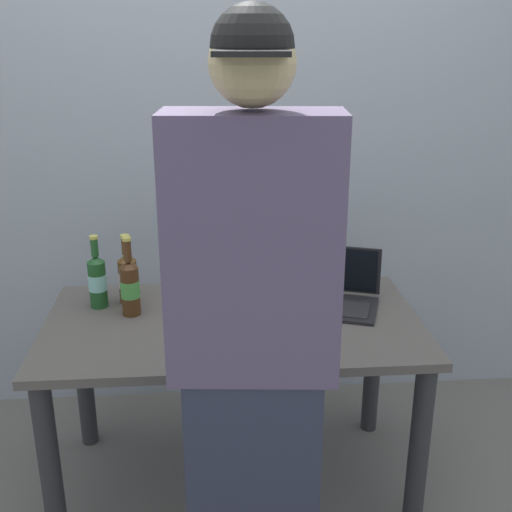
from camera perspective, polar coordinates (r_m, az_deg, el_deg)
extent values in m
plane|color=slate|center=(2.75, -1.89, -19.55)|extent=(8.00, 8.00, 0.00)
cube|color=#56514C|center=(2.36, -2.08, -6.15)|extent=(1.38, 0.76, 0.03)
cylinder|color=#2D2D30|center=(2.34, -18.00, -17.85)|extent=(0.07, 0.07, 0.69)
cylinder|color=#2D2D30|center=(2.39, 14.41, -16.64)|extent=(0.07, 0.07, 0.69)
cylinder|color=#2D2D30|center=(2.86, -15.24, -10.11)|extent=(0.07, 0.07, 0.69)
cylinder|color=#2D2D30|center=(2.90, 10.45, -9.29)|extent=(0.07, 0.07, 0.69)
cube|color=black|center=(2.46, 6.85, -4.56)|extent=(0.40, 0.34, 0.01)
cube|color=#232326|center=(2.44, 6.79, -4.58)|extent=(0.32, 0.23, 0.00)
cube|color=black|center=(2.55, 7.37, -1.12)|extent=(0.33, 0.15, 0.20)
cube|color=black|center=(2.54, 7.36, -1.15)|extent=(0.30, 0.13, 0.19)
cylinder|color=#472B14|center=(2.41, -11.22, -3.11)|extent=(0.07, 0.07, 0.19)
cone|color=#472B14|center=(2.37, -11.39, -0.75)|extent=(0.07, 0.07, 0.02)
cylinder|color=#472B14|center=(2.35, -11.48, 0.45)|extent=(0.03, 0.03, 0.08)
cylinder|color=#BFB74C|center=(2.34, -11.55, 1.51)|extent=(0.03, 0.03, 0.01)
cylinder|color=#47983F|center=(2.40, -11.24, -2.90)|extent=(0.07, 0.07, 0.07)
cylinder|color=brown|center=(2.51, -11.42, -2.26)|extent=(0.07, 0.07, 0.17)
cone|color=brown|center=(2.48, -11.57, -0.13)|extent=(0.07, 0.07, 0.03)
cylinder|color=brown|center=(2.46, -11.64, 0.87)|extent=(0.03, 0.03, 0.07)
cylinder|color=#BFB74C|center=(2.45, -11.71, 1.74)|extent=(0.04, 0.04, 0.01)
cylinder|color=beige|center=(2.51, -11.43, -2.08)|extent=(0.07, 0.07, 0.06)
cylinder|color=#1E5123|center=(2.50, -14.03, -2.49)|extent=(0.07, 0.07, 0.18)
cone|color=#1E5123|center=(2.47, -14.23, -0.27)|extent=(0.07, 0.07, 0.02)
cylinder|color=#1E5123|center=(2.45, -14.32, 0.74)|extent=(0.03, 0.03, 0.07)
cylinder|color=#BFB74C|center=(2.44, -14.40, 1.64)|extent=(0.03, 0.03, 0.01)
cylinder|color=#88CDC1|center=(2.50, -14.05, -2.29)|extent=(0.07, 0.07, 0.06)
cube|color=#2D3347|center=(2.00, -0.25, -21.05)|extent=(0.39, 0.21, 0.86)
cube|color=#594C6B|center=(1.60, -0.29, 0.48)|extent=(0.46, 0.22, 0.70)
sphere|color=tan|center=(1.51, -0.32, 16.96)|extent=(0.20, 0.20, 0.20)
sphere|color=black|center=(1.51, -0.32, 18.32)|extent=(0.19, 0.19, 0.19)
cube|color=black|center=(1.39, -0.40, 17.76)|extent=(0.17, 0.13, 0.01)
cube|color=#99A3AD|center=(2.89, -2.92, 11.06)|extent=(6.00, 0.10, 2.60)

